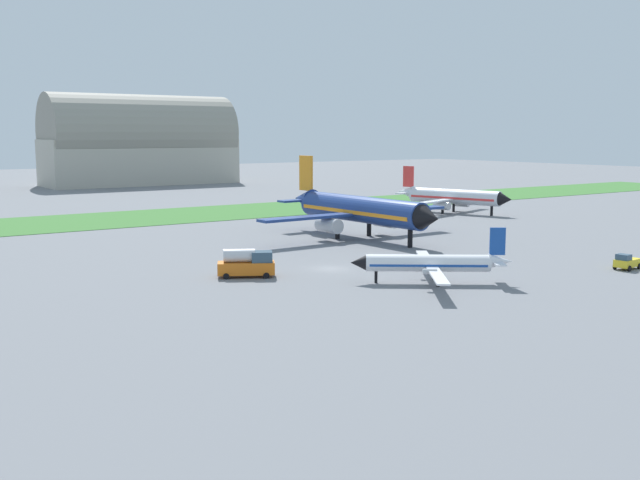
# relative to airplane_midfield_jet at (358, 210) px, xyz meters

# --- Properties ---
(ground_plane) EXTENTS (600.00, 600.00, 0.00)m
(ground_plane) POSITION_rel_airplane_midfield_jet_xyz_m (-19.04, -19.40, -4.58)
(ground_plane) COLOR slate
(grass_taxiway_strip) EXTENTS (360.00, 28.00, 0.08)m
(grass_taxiway_strip) POSITION_rel_airplane_midfield_jet_xyz_m (-19.04, 47.36, -4.54)
(grass_taxiway_strip) COLOR #3D7533
(grass_taxiway_strip) RESTS_ON ground_plane
(airplane_midfield_jet) EXTENTS (35.94, 35.24, 12.71)m
(airplane_midfield_jet) POSITION_rel_airplane_midfield_jet_xyz_m (0.00, 0.00, 0.00)
(airplane_midfield_jet) COLOR navy
(airplane_midfield_jet) RESTS_ON ground_plane
(airplane_foreground_turboprop) EXTENTS (15.53, 17.56, 6.23)m
(airplane_foreground_turboprop) POSITION_rel_airplane_midfield_jet_xyz_m (-15.01, -32.97, -2.30)
(airplane_foreground_turboprop) COLOR white
(airplane_foreground_turboprop) RESTS_ON ground_plane
(airplane_parked_jet_far) EXTENTS (26.20, 25.96, 9.52)m
(airplane_parked_jet_far) POSITION_rel_airplane_midfield_jet_xyz_m (39.28, 19.27, -1.15)
(airplane_parked_jet_far) COLOR silver
(airplane_parked_jet_far) RESTS_ON ground_plane
(fuel_truck_near_gate) EXTENTS (6.86, 5.21, 3.29)m
(fuel_truck_near_gate) POSITION_rel_airplane_midfield_jet_xyz_m (-29.97, -18.33, -2.99)
(fuel_truck_near_gate) COLOR orange
(fuel_truck_near_gate) RESTS_ON ground_plane
(pushback_tug_midfield) EXTENTS (3.78, 2.40, 1.95)m
(pushback_tug_midfield) POSITION_rel_airplane_midfield_jet_xyz_m (10.57, -40.06, -3.66)
(pushback_tug_midfield) COLOR yellow
(pushback_tug_midfield) RESTS_ON ground_plane
(hangar_distant) EXTENTS (61.31, 24.49, 29.27)m
(hangar_distant) POSITION_rel_airplane_midfield_jet_xyz_m (18.86, 143.14, 8.99)
(hangar_distant) COLOR #B2AD9E
(hangar_distant) RESTS_ON ground_plane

